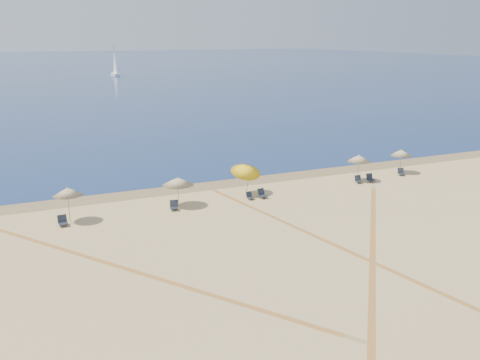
% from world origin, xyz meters
% --- Properties ---
extents(ground, '(160.00, 160.00, 0.00)m').
position_xyz_m(ground, '(0.00, 0.00, 0.00)').
color(ground, tan).
rests_on(ground, ground).
extents(ocean, '(500.00, 500.00, 0.00)m').
position_xyz_m(ocean, '(0.00, 225.00, 0.01)').
color(ocean, '#0C2151').
rests_on(ocean, ground).
extents(wet_sand, '(500.00, 500.00, 0.00)m').
position_xyz_m(wet_sand, '(0.00, 24.00, 0.00)').
color(wet_sand, olive).
rests_on(wet_sand, ground).
extents(umbrella_1, '(1.94, 1.96, 2.49)m').
position_xyz_m(umbrella_1, '(-12.95, 19.11, 2.14)').
color(umbrella_1, gray).
rests_on(umbrella_1, ground).
extents(umbrella_2, '(2.26, 2.26, 2.26)m').
position_xyz_m(umbrella_2, '(-5.21, 19.43, 1.92)').
color(umbrella_2, gray).
rests_on(umbrella_2, ground).
extents(umbrella_3, '(2.34, 2.39, 2.77)m').
position_xyz_m(umbrella_3, '(0.56, 20.09, 2.09)').
color(umbrella_3, gray).
rests_on(umbrella_3, ground).
extents(umbrella_4, '(1.95, 1.95, 2.39)m').
position_xyz_m(umbrella_4, '(11.02, 19.84, 2.04)').
color(umbrella_4, gray).
rests_on(umbrella_4, ground).
extents(umbrella_5, '(1.91, 1.91, 2.26)m').
position_xyz_m(umbrella_5, '(16.25, 20.61, 1.91)').
color(umbrella_5, gray).
rests_on(umbrella_5, ground).
extents(chair_2, '(0.65, 0.74, 0.71)m').
position_xyz_m(chair_2, '(-13.47, 18.59, 0.31)').
color(chair_2, black).
rests_on(chair_2, ground).
extents(chair_3, '(0.74, 0.81, 0.70)m').
position_xyz_m(chair_3, '(-5.75, 18.78, 0.31)').
color(chair_3, black).
rests_on(chair_3, ground).
extents(chair_4, '(0.58, 0.65, 0.59)m').
position_xyz_m(chair_4, '(0.34, 18.89, 0.26)').
color(chair_4, black).
rests_on(chair_4, ground).
extents(chair_5, '(0.73, 0.80, 0.72)m').
position_xyz_m(chair_5, '(1.36, 18.85, 0.32)').
color(chair_5, black).
rests_on(chair_5, ground).
extents(chair_6, '(0.64, 0.71, 0.65)m').
position_xyz_m(chair_6, '(10.78, 19.40, 0.28)').
color(chair_6, black).
rests_on(chair_6, ground).
extents(chair_7, '(0.61, 0.70, 0.69)m').
position_xyz_m(chair_7, '(11.98, 19.35, 0.30)').
color(chair_7, black).
rests_on(chair_7, ground).
extents(chair_8, '(0.74, 0.79, 0.66)m').
position_xyz_m(chair_8, '(15.84, 19.96, 0.29)').
color(chair_8, black).
rests_on(chair_8, ground).
extents(sailboat_0, '(1.65, 6.27, 9.31)m').
position_xyz_m(sailboat_0, '(18.46, 154.74, 2.82)').
color(sailboat_0, white).
rests_on(sailboat_0, ocean).
extents(tire_tracks, '(53.95, 44.04, 0.00)m').
position_xyz_m(tire_tracks, '(-2.81, 9.05, 0.00)').
color(tire_tracks, tan).
rests_on(tire_tracks, ground).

